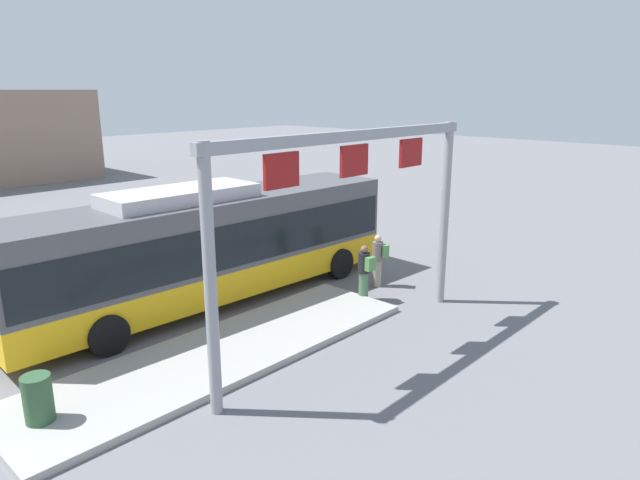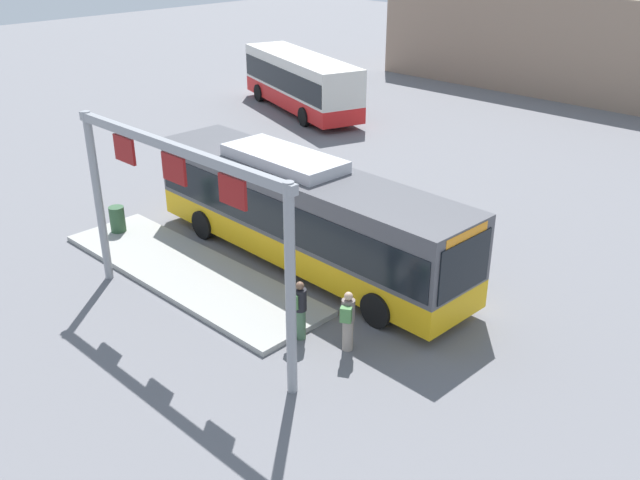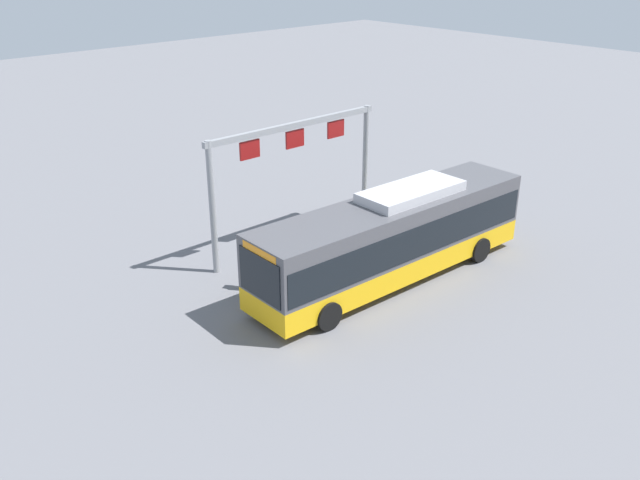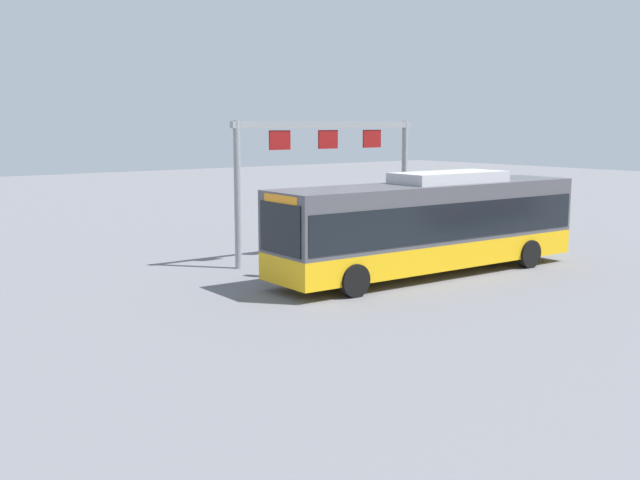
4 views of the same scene
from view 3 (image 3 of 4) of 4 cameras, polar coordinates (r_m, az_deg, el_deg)
ground_plane at (r=26.09m, az=5.86°, el=-3.20°), size 120.00×120.00×0.00m
platform_curb at (r=29.25m, az=4.01°, el=0.19°), size 10.00×2.80×0.16m
bus_main at (r=25.32m, az=6.05°, el=0.45°), size 12.04×3.00×3.46m
person_boarding at (r=25.91m, az=-3.91°, el=-1.13°), size 0.38×0.55×1.67m
person_waiting_near at (r=24.89m, az=-5.52°, el=-2.30°), size 0.52×0.61×1.67m
platform_sign_gantry at (r=27.62m, az=-2.08°, el=6.82°), size 8.48×0.24×5.20m
trash_bin at (r=31.90m, az=9.32°, el=3.03°), size 0.52×0.52×0.90m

